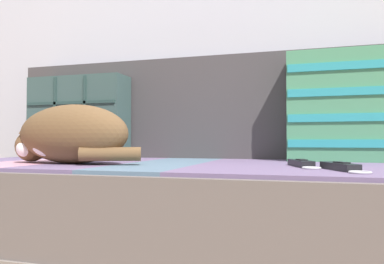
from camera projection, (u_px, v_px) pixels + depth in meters
couch at (171, 218)px, 1.26m from camera, size 1.72×0.87×0.37m
sofa_backrest at (200, 109)px, 1.62m from camera, size 1.69×0.14×0.43m
throw_pillow_quilted at (79, 117)px, 1.63m from camera, size 0.44×0.14×0.35m
throw_pillow_striped at (346, 106)px, 1.32m from camera, size 0.40×0.14×0.39m
sleeping_cat at (68, 136)px, 1.20m from camera, size 0.47×0.22×0.19m
game_remote_near at (301, 163)px, 1.05m from camera, size 0.10×0.19×0.02m
game_remote_far at (341, 167)px, 0.91m from camera, size 0.11×0.19×0.02m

